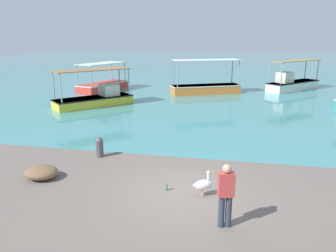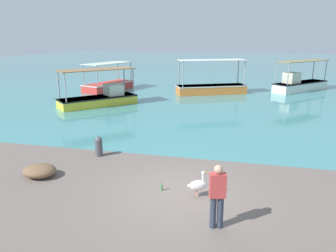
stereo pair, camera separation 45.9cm
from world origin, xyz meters
TOP-DOWN VIEW (x-y plane):
  - ground at (0.00, 0.00)m, footprint 120.00×120.00m
  - harbor_water at (0.00, 48.00)m, footprint 110.00×90.00m
  - fishing_boat_near_right at (6.42, 21.59)m, footprint 5.10×5.32m
  - fishing_boat_outer at (-0.99, 18.42)m, footprint 5.97×3.93m
  - fishing_boat_far_left at (-8.04, 11.78)m, footprint 4.89×5.14m
  - fishing_boat_center at (-10.17, 18.23)m, footprint 3.37×5.36m
  - pelican at (0.63, -0.12)m, footprint 0.75×0.50m
  - mooring_bollard at (-3.78, 2.41)m, footprint 0.31×0.31m
  - fisherman_standing at (1.32, -1.67)m, footprint 0.44×0.31m
  - net_pile at (-4.90, 0.05)m, footprint 1.14×0.97m
  - glass_bottle at (-0.54, -0.00)m, footprint 0.07×0.07m

SIDE VIEW (x-z plane):
  - ground at x=0.00m, z-range 0.00..0.00m
  - harbor_water at x=0.00m, z-range 0.00..0.00m
  - glass_bottle at x=-0.54m, z-range -0.03..0.24m
  - net_pile at x=-4.90m, z-range 0.00..0.43m
  - pelican at x=0.63m, z-range -0.02..0.78m
  - mooring_bollard at x=-3.78m, z-range 0.03..0.84m
  - fishing_boat_center at x=-10.17m, z-range -0.70..1.72m
  - fishing_boat_outer at x=-0.99m, z-range -0.86..1.97m
  - fishing_boat_far_left at x=-8.04m, z-range -0.70..1.83m
  - fishing_boat_near_right at x=6.42m, z-range -0.67..1.98m
  - fisherman_standing at x=1.32m, z-range 0.06..1.75m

